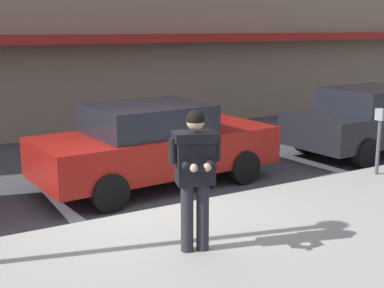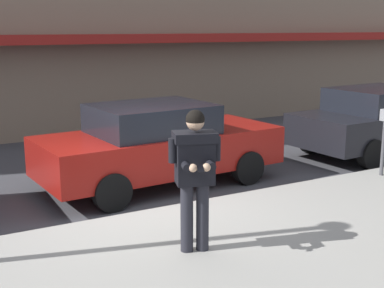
{
  "view_description": "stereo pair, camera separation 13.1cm",
  "coord_description": "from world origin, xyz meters",
  "px_view_note": "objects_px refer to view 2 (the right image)",
  "views": [
    {
      "loc": [
        -3.33,
        -7.35,
        2.91
      ],
      "look_at": [
        -0.05,
        -1.77,
        1.49
      ],
      "focal_mm": 50.0,
      "sensor_mm": 36.0,
      "label": 1
    },
    {
      "loc": [
        -3.21,
        -7.41,
        2.91
      ],
      "look_at": [
        -0.05,
        -1.77,
        1.49
      ],
      "focal_mm": 50.0,
      "sensor_mm": 36.0,
      "label": 2
    }
  ],
  "objects_px": {
    "parked_sedan_far": "(381,120)",
    "parking_meter": "(384,133)",
    "man_texting_on_phone": "(195,166)",
    "parked_sedan_mid": "(158,144)"
  },
  "relations": [
    {
      "from": "parked_sedan_far",
      "to": "parking_meter",
      "type": "height_order",
      "value": "parked_sedan_far"
    },
    {
      "from": "parking_meter",
      "to": "man_texting_on_phone",
      "type": "bearing_deg",
      "value": -164.81
    },
    {
      "from": "parked_sedan_mid",
      "to": "man_texting_on_phone",
      "type": "height_order",
      "value": "man_texting_on_phone"
    },
    {
      "from": "man_texting_on_phone",
      "to": "parking_meter",
      "type": "bearing_deg",
      "value": 15.19
    },
    {
      "from": "man_texting_on_phone",
      "to": "parking_meter",
      "type": "relative_size",
      "value": 1.42
    },
    {
      "from": "parked_sedan_far",
      "to": "man_texting_on_phone",
      "type": "bearing_deg",
      "value": -155.6
    },
    {
      "from": "man_texting_on_phone",
      "to": "parked_sedan_mid",
      "type": "bearing_deg",
      "value": 71.86
    },
    {
      "from": "parked_sedan_far",
      "to": "man_texting_on_phone",
      "type": "height_order",
      "value": "man_texting_on_phone"
    },
    {
      "from": "parked_sedan_mid",
      "to": "parking_meter",
      "type": "bearing_deg",
      "value": -26.83
    },
    {
      "from": "parked_sedan_far",
      "to": "man_texting_on_phone",
      "type": "xyz_separation_m",
      "value": [
        -6.72,
        -3.05,
        0.46
      ]
    }
  ]
}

